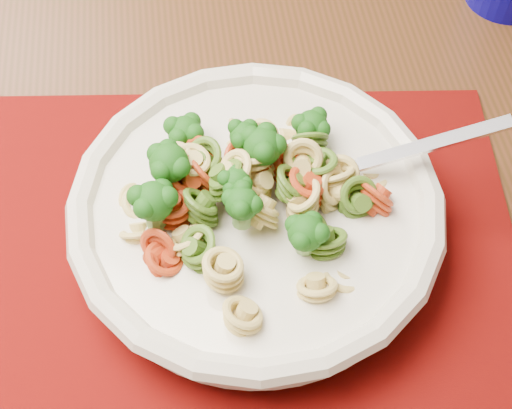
# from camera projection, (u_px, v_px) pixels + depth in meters

# --- Properties ---
(dining_table) EXTENTS (1.61, 1.36, 0.74)m
(dining_table) POSITION_uv_depth(u_px,v_px,m) (192.00, 179.00, 0.71)
(dining_table) COLOR #4C2815
(dining_table) RESTS_ON ground
(placemat) EXTENTS (0.51, 0.45, 0.00)m
(placemat) POSITION_uv_depth(u_px,v_px,m) (236.00, 258.00, 0.54)
(placemat) COLOR #660904
(placemat) RESTS_ON dining_table
(pasta_bowl) EXTENTS (0.27, 0.27, 0.05)m
(pasta_bowl) POSITION_uv_depth(u_px,v_px,m) (256.00, 211.00, 0.52)
(pasta_bowl) COLOR silver
(pasta_bowl) RESTS_ON placemat
(pasta_broccoli_heap) EXTENTS (0.23, 0.23, 0.06)m
(pasta_broccoli_heap) POSITION_uv_depth(u_px,v_px,m) (256.00, 200.00, 0.51)
(pasta_broccoli_heap) COLOR #D3C668
(pasta_broccoli_heap) RESTS_ON pasta_bowl
(fork) EXTENTS (0.18, 0.09, 0.08)m
(fork) POSITION_uv_depth(u_px,v_px,m) (326.00, 174.00, 0.52)
(fork) COLOR silver
(fork) RESTS_ON pasta_bowl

